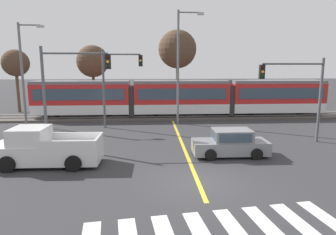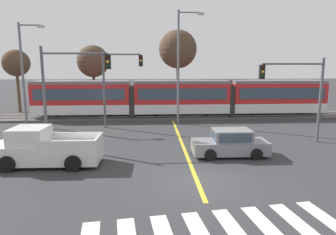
# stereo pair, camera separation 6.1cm
# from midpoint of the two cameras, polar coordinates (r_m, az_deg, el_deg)

# --- Properties ---
(ground_plane) EXTENTS (200.00, 200.00, 0.00)m
(ground_plane) POSITION_cam_midpoint_polar(r_m,az_deg,el_deg) (13.47, 5.82, -12.25)
(ground_plane) COLOR #333335
(track_bed) EXTENTS (120.00, 4.00, 0.18)m
(track_bed) POSITION_cam_midpoint_polar(r_m,az_deg,el_deg) (29.41, 0.73, 0.19)
(track_bed) COLOR #4C4742
(track_bed) RESTS_ON ground
(rail_near) EXTENTS (120.00, 0.08, 0.10)m
(rail_near) POSITION_cam_midpoint_polar(r_m,az_deg,el_deg) (28.68, 0.84, 0.22)
(rail_near) COLOR #939399
(rail_near) RESTS_ON track_bed
(rail_far) EXTENTS (120.00, 0.08, 0.10)m
(rail_far) POSITION_cam_midpoint_polar(r_m,az_deg,el_deg) (30.09, 0.64, 0.68)
(rail_far) COLOR #939399
(rail_far) RESTS_ON track_bed
(light_rail_tram) EXTENTS (28.00, 2.64, 3.43)m
(light_rail_tram) POSITION_cam_midpoint_polar(r_m,az_deg,el_deg) (29.22, 2.61, 3.99)
(light_rail_tram) COLOR silver
(light_rail_tram) RESTS_ON track_bed
(crosswalk_stripe_3) EXTENTS (0.92, 2.85, 0.01)m
(crosswalk_stripe_3) POSITION_cam_midpoint_polar(r_m,az_deg,el_deg) (9.79, 6.44, -21.30)
(crosswalk_stripe_3) COLOR silver
(crosswalk_stripe_3) RESTS_ON ground
(crosswalk_stripe_4) EXTENTS (0.92, 2.85, 0.01)m
(crosswalk_stripe_4) POSITION_cam_midpoint_polar(r_m,az_deg,el_deg) (10.14, 12.78, -20.33)
(crosswalk_stripe_4) COLOR silver
(crosswalk_stripe_4) RESTS_ON ground
(crosswalk_stripe_5) EXTENTS (0.92, 2.85, 0.01)m
(crosswalk_stripe_5) POSITION_cam_midpoint_polar(r_m,az_deg,el_deg) (10.59, 18.57, -19.23)
(crosswalk_stripe_5) COLOR silver
(crosswalk_stripe_5) RESTS_ON ground
(crosswalk_stripe_6) EXTENTS (0.92, 2.85, 0.01)m
(crosswalk_stripe_6) POSITION_cam_midpoint_polar(r_m,az_deg,el_deg) (11.13, 23.77, -18.07)
(crosswalk_stripe_6) COLOR silver
(crosswalk_stripe_6) RESTS_ON ground
(crosswalk_stripe_7) EXTENTS (0.92, 2.85, 0.01)m
(crosswalk_stripe_7) POSITION_cam_midpoint_polar(r_m,az_deg,el_deg) (11.74, 28.40, -16.90)
(crosswalk_stripe_7) COLOR silver
(crosswalk_stripe_7) RESTS_ON ground
(lane_centre_line) EXTENTS (0.20, 16.59, 0.01)m
(lane_centre_line) POSITION_cam_midpoint_polar(r_m,az_deg,el_deg) (19.40, 2.88, -5.22)
(lane_centre_line) COLOR gold
(lane_centre_line) RESTS_ON ground
(sedan_crossing) EXTENTS (4.21, 1.94, 1.52)m
(sedan_crossing) POSITION_cam_midpoint_polar(r_m,az_deg,el_deg) (17.32, 11.85, -4.90)
(sedan_crossing) COLOR gray
(sedan_crossing) RESTS_ON ground
(pickup_truck) EXTENTS (5.44, 2.32, 1.98)m
(pickup_truck) POSITION_cam_midpoint_polar(r_m,az_deg,el_deg) (16.60, -22.38, -5.59)
(pickup_truck) COLOR silver
(pickup_truck) RESTS_ON ground
(traffic_light_mid_left) EXTENTS (4.25, 0.38, 6.21)m
(traffic_light_mid_left) POSITION_cam_midpoint_polar(r_m,az_deg,el_deg) (19.64, -18.66, 6.69)
(traffic_light_mid_left) COLOR #515459
(traffic_light_mid_left) RESTS_ON ground
(traffic_light_far_left) EXTENTS (3.25, 0.38, 6.32)m
(traffic_light_far_left) POSITION_cam_midpoint_polar(r_m,az_deg,el_deg) (24.59, -9.71, 7.64)
(traffic_light_far_left) COLOR #515459
(traffic_light_far_left) RESTS_ON ground
(traffic_light_mid_right) EXTENTS (4.25, 0.38, 5.54)m
(traffic_light_mid_right) POSITION_cam_midpoint_polar(r_m,az_deg,el_deg) (21.23, 23.73, 5.49)
(traffic_light_mid_right) COLOR #515459
(traffic_light_mid_right) RESTS_ON ground
(street_lamp_west) EXTENTS (2.12, 0.28, 8.48)m
(street_lamp_west) POSITION_cam_midpoint_polar(r_m,az_deg,el_deg) (27.76, -25.59, 8.44)
(street_lamp_west) COLOR slate
(street_lamp_west) RESTS_ON ground
(street_lamp_centre) EXTENTS (2.23, 0.28, 9.58)m
(street_lamp_centre) POSITION_cam_midpoint_polar(r_m,az_deg,el_deg) (25.85, 2.46, 10.63)
(street_lamp_centre) COLOR slate
(street_lamp_centre) RESTS_ON ground
(bare_tree_far_west) EXTENTS (2.84, 2.84, 6.72)m
(bare_tree_far_west) POSITION_cam_midpoint_polar(r_m,az_deg,el_deg) (36.17, -26.90, 9.15)
(bare_tree_far_west) COLOR brown
(bare_tree_far_west) RESTS_ON ground
(bare_tree_west) EXTENTS (3.55, 3.55, 7.27)m
(bare_tree_west) POSITION_cam_midpoint_polar(r_m,az_deg,el_deg) (35.03, -14.04, 10.30)
(bare_tree_west) COLOR brown
(bare_tree_west) RESTS_ON ground
(bare_tree_east) EXTENTS (4.21, 4.21, 8.92)m
(bare_tree_east) POSITION_cam_midpoint_polar(r_m,az_deg,el_deg) (33.89, 1.93, 12.84)
(bare_tree_east) COLOR brown
(bare_tree_east) RESTS_ON ground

